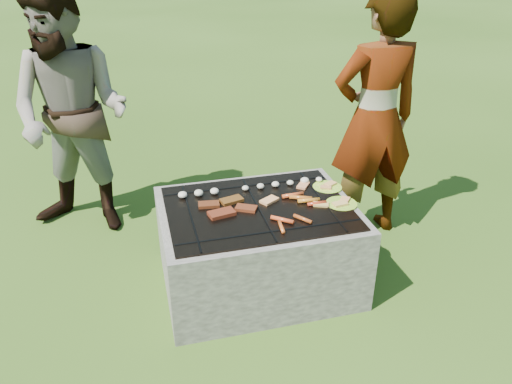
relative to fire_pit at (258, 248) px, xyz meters
The scene contains 10 objects.
lawn 0.28m from the fire_pit, ahead, with size 60.00×60.00×0.00m, color #2B4C13.
fire_pit is the anchor object (origin of this frame).
mushrooms 0.44m from the fire_pit, 92.13° to the left, with size 1.06×0.06×0.04m.
pork_slabs 0.40m from the fire_pit, behind, with size 0.38×0.28×0.02m.
sausages 0.43m from the fire_pit, 19.04° to the right, with size 0.42×0.46×0.03m.
bread_on_grate 0.44m from the fire_pit, 15.91° to the left, with size 0.45×0.41×0.02m.
plate_far 0.67m from the fire_pit, 16.29° to the left, with size 0.25×0.25×0.03m.
plate_near 0.66m from the fire_pit, ahead, with size 0.21×0.21×0.03m.
cook 1.35m from the fire_pit, 24.67° to the left, with size 0.71×0.46×1.94m, color #A59589.
bystander 1.78m from the fire_pit, 136.62° to the left, with size 0.96×0.75×1.98m, color gray.
Camera 1 is at (-0.74, -2.80, 2.23)m, focal length 35.00 mm.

